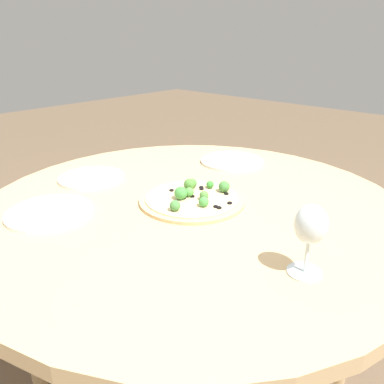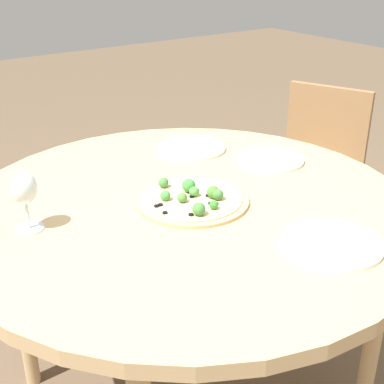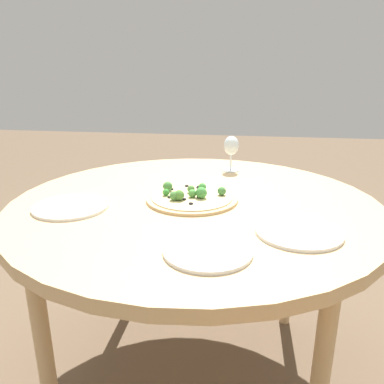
# 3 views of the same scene
# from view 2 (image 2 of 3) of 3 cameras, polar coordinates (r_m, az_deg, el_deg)

# --- Properties ---
(dining_table) EXTENTS (1.28, 1.28, 0.76)m
(dining_table) POSITION_cam_2_polar(r_m,az_deg,el_deg) (1.53, -0.49, -2.99)
(dining_table) COLOR tan
(dining_table) RESTS_ON ground_plane
(chair) EXTENTS (0.52, 0.52, 0.84)m
(chair) POSITION_cam_2_polar(r_m,az_deg,el_deg) (2.51, 12.84, 1.89)
(chair) COLOR #997047
(chair) RESTS_ON ground_plane
(pizza) EXTENTS (0.32, 0.32, 0.05)m
(pizza) POSITION_cam_2_polar(r_m,az_deg,el_deg) (1.49, 0.03, -0.70)
(pizza) COLOR tan
(pizza) RESTS_ON dining_table
(wine_glass) EXTENTS (0.07, 0.07, 0.16)m
(wine_glass) POSITION_cam_2_polar(r_m,az_deg,el_deg) (1.37, -17.49, 0.18)
(wine_glass) COLOR silver
(wine_glass) RESTS_ON dining_table
(plate_near) EXTENTS (0.22, 0.22, 0.01)m
(plate_near) POSITION_cam_2_polar(r_m,az_deg,el_deg) (1.79, 8.31, 3.48)
(plate_near) COLOR silver
(plate_near) RESTS_ON dining_table
(plate_far) EXTENTS (0.24, 0.24, 0.01)m
(plate_far) POSITION_cam_2_polar(r_m,az_deg,el_deg) (1.87, -0.08, 4.73)
(plate_far) COLOR silver
(plate_far) RESTS_ON dining_table
(plate_side) EXTENTS (0.25, 0.25, 0.01)m
(plate_side) POSITION_cam_2_polar(r_m,az_deg,el_deg) (1.33, 14.62, -5.29)
(plate_side) COLOR silver
(plate_side) RESTS_ON dining_table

